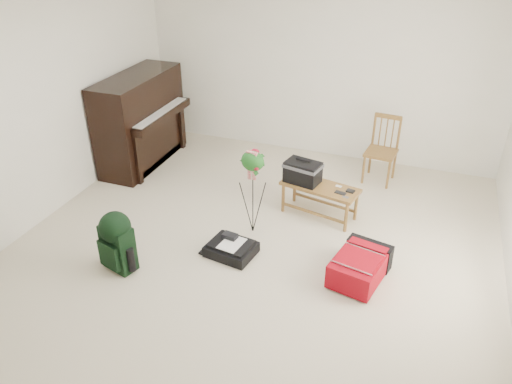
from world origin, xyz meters
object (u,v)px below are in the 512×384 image
at_px(dining_chair, 381,150).
at_px(green_backpack, 116,239).
at_px(black_duffel, 231,248).
at_px(flower_stand, 253,193).
at_px(bench, 307,178).
at_px(piano, 141,122).
at_px(red_suitcase, 360,263).

bearing_deg(dining_chair, green_backpack, -121.24).
distance_m(black_duffel, flower_stand, 0.64).
xyz_separation_m(bench, dining_chair, (0.68, 1.16, -0.06)).
relative_size(piano, bench, 1.59).
relative_size(red_suitcase, green_backpack, 1.13).
bearing_deg(green_backpack, dining_chair, 68.28).
distance_m(red_suitcase, flower_stand, 1.36).
relative_size(red_suitcase, flower_stand, 0.72).
xyz_separation_m(piano, red_suitcase, (3.32, -1.49, -0.45)).
bearing_deg(green_backpack, black_duffel, 47.81).
height_order(piano, bench, piano).
relative_size(bench, flower_stand, 0.93).
relative_size(red_suitcase, black_duffel, 1.37).
xyz_separation_m(piano, dining_chair, (3.20, 0.59, -0.17)).
bearing_deg(green_backpack, piano, 131.23).
distance_m(bench, red_suitcase, 1.27).
bearing_deg(piano, black_duffel, -38.80).
xyz_separation_m(red_suitcase, black_duffel, (-1.32, -0.11, -0.07)).
distance_m(piano, bench, 2.59).
height_order(bench, dining_chair, dining_chair).
xyz_separation_m(bench, green_backpack, (-1.48, -1.63, -0.13)).
xyz_separation_m(dining_chair, red_suitcase, (0.12, -2.08, -0.28)).
distance_m(dining_chair, green_backpack, 3.53).
distance_m(red_suitcase, green_backpack, 2.40).
xyz_separation_m(dining_chair, green_backpack, (-2.16, -2.80, -0.07)).
distance_m(black_duffel, green_backpack, 1.16).
bearing_deg(bench, dining_chair, 71.68).
xyz_separation_m(green_backpack, flower_stand, (1.02, 1.08, 0.14)).
bearing_deg(dining_chair, bench, -113.83).
relative_size(green_backpack, flower_stand, 0.63).
relative_size(bench, red_suitcase, 1.30).
height_order(black_duffel, flower_stand, flower_stand).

